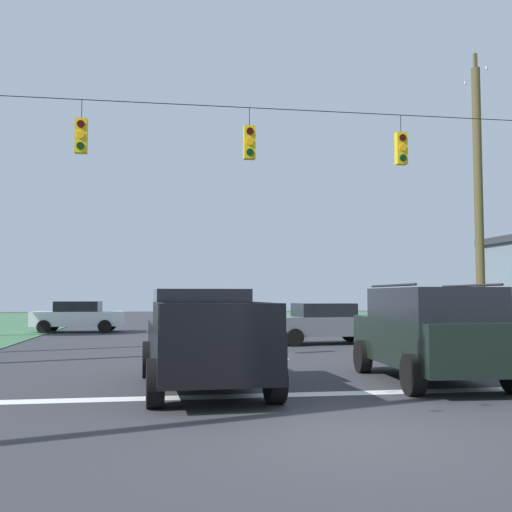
% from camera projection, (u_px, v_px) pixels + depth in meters
% --- Properties ---
extents(ground_plane, '(120.00, 120.00, 0.00)m').
position_uv_depth(ground_plane, '(342.00, 435.00, 7.79)').
color(ground_plane, '#333338').
extents(stop_bar_stripe, '(14.63, 0.45, 0.01)m').
position_uv_depth(stop_bar_stripe, '(290.00, 395.00, 10.96)').
color(stop_bar_stripe, white).
rests_on(stop_bar_stripe, ground).
extents(lane_dash_0, '(2.50, 0.15, 0.01)m').
position_uv_depth(lane_dash_0, '(245.00, 360.00, 16.88)').
color(lane_dash_0, white).
rests_on(lane_dash_0, ground).
extents(lane_dash_1, '(2.50, 0.15, 0.01)m').
position_uv_depth(lane_dash_1, '(221.00, 341.00, 23.84)').
color(lane_dash_1, white).
rests_on(lane_dash_1, ground).
extents(lane_dash_2, '(2.50, 0.15, 0.01)m').
position_uv_depth(lane_dash_2, '(209.00, 331.00, 30.25)').
color(lane_dash_2, white).
rests_on(lane_dash_2, ground).
extents(lane_dash_3, '(2.50, 0.15, 0.01)m').
position_uv_depth(lane_dash_3, '(199.00, 323.00, 38.90)').
color(lane_dash_3, white).
rests_on(lane_dash_3, ground).
extents(overhead_signal_span, '(17.30, 0.31, 7.81)m').
position_uv_depth(overhead_signal_span, '(250.00, 209.00, 16.80)').
color(overhead_signal_span, brown).
rests_on(overhead_signal_span, ground).
extents(pickup_truck, '(2.50, 5.49, 1.95)m').
position_uv_depth(pickup_truck, '(203.00, 339.00, 11.82)').
color(pickup_truck, black).
rests_on(pickup_truck, ground).
extents(suv_black, '(2.41, 4.89, 2.05)m').
position_uv_depth(suv_black, '(430.00, 332.00, 12.60)').
color(suv_black, black).
rests_on(suv_black, ground).
extents(distant_car_crossing_white, '(4.38, 2.18, 1.52)m').
position_uv_depth(distant_car_crossing_white, '(78.00, 316.00, 29.45)').
color(distant_car_crossing_white, silver).
rests_on(distant_car_crossing_white, ground).
extents(distant_car_oncoming, '(4.43, 2.30, 1.52)m').
position_uv_depth(distant_car_oncoming, '(324.00, 323.00, 22.46)').
color(distant_car_oncoming, slate).
rests_on(distant_car_oncoming, ground).
extents(utility_pole_mid_right, '(0.31, 1.59, 10.64)m').
position_uv_depth(utility_pole_mid_right, '(479.00, 202.00, 21.49)').
color(utility_pole_mid_right, brown).
rests_on(utility_pole_mid_right, ground).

